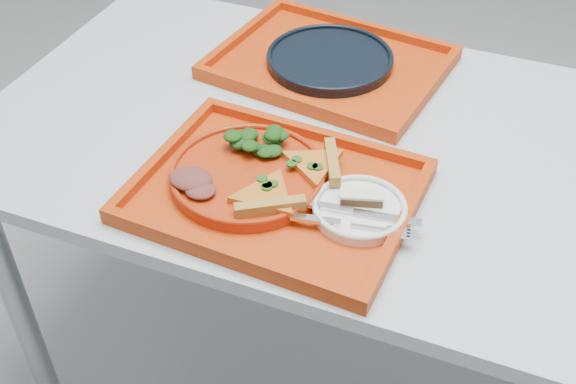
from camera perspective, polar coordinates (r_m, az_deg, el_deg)
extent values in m
cube|color=#ACB7C0|center=(1.32, 9.21, 2.76)|extent=(1.60, 0.80, 0.03)
cylinder|color=gray|center=(1.65, -20.60, -8.25)|extent=(0.05, 0.05, 0.72)
cylinder|color=gray|center=(2.01, -9.69, 4.42)|extent=(0.05, 0.05, 0.72)
cube|color=#B53309|center=(1.20, -0.99, -0.20)|extent=(0.47, 0.37, 0.01)
cube|color=#B53309|center=(1.52, 3.31, 9.89)|extent=(0.49, 0.41, 0.01)
cylinder|color=#AC2C0B|center=(1.21, -3.22, 1.26)|extent=(0.26, 0.26, 0.02)
cylinder|color=white|center=(1.15, 5.67, -1.49)|extent=(0.15, 0.15, 0.01)
cylinder|color=black|center=(1.52, 3.33, 10.34)|extent=(0.26, 0.26, 0.02)
ellipsoid|color=black|center=(1.24, -2.60, 4.15)|extent=(0.09, 0.08, 0.04)
ellipsoid|color=brown|center=(1.18, -7.70, 1.03)|extent=(0.07, 0.06, 0.02)
cube|color=#483118|center=(1.15, 5.84, -0.51)|extent=(0.07, 0.05, 0.01)
cube|color=beige|center=(1.15, 5.87, -0.16)|extent=(0.07, 0.05, 0.00)
cube|color=silver|center=(1.14, 5.92, -1.63)|extent=(0.19, 0.04, 0.01)
cube|color=silver|center=(1.11, 4.90, -2.58)|extent=(0.19, 0.05, 0.01)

